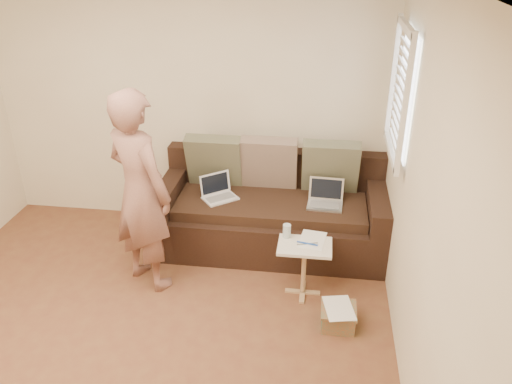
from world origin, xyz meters
The scene contains 16 objects.
floor centered at (0.00, 0.00, 0.00)m, with size 4.50×4.50×0.00m, color brown.
wall_back centered at (0.00, 2.25, 1.30)m, with size 4.00×4.00×0.00m, color beige.
wall_right centered at (2.00, 0.00, 1.30)m, with size 4.50×4.50×0.00m, color beige.
window_blinds centered at (1.95, 1.50, 1.70)m, with size 0.12×0.88×1.08m, color white, non-canonical shape.
sofa centered at (0.90, 1.77, 0.42)m, with size 2.20×0.95×0.85m, color black, non-canonical shape.
pillow_left centered at (0.30, 2.01, 0.79)m, with size 0.55×0.14×0.55m, color #4E523D, non-canonical shape.
pillow_mid centered at (0.85, 2.02, 0.79)m, with size 0.55×0.14×0.55m, color #7A5F57, non-canonical shape.
pillow_right centered at (1.45, 2.01, 0.79)m, with size 0.55×0.14×0.55m, color #4E523D, non-canonical shape.
laptop_silver centered at (1.42, 1.70, 0.52)m, with size 0.33×0.24×0.22m, color #B7BABC, non-canonical shape.
laptop_white centered at (0.41, 1.71, 0.52)m, with size 0.31×0.23×0.23m, color white, non-canonical shape.
person centered at (-0.13, 1.05, 0.90)m, with size 0.65×0.44×1.79m, color brown.
side_table centered at (1.26, 1.04, 0.25)m, with size 0.45×0.32×0.50m, color silver, non-canonical shape.
drinking_glass centered at (1.10, 1.14, 0.56)m, with size 0.07×0.07×0.12m, color silver, non-canonical shape.
scissors centered at (1.28, 1.05, 0.51)m, with size 0.18×0.10×0.02m, color silver, non-canonical shape.
paper_on_table centered at (1.32, 1.12, 0.50)m, with size 0.21×0.30×0.00m, color white, non-canonical shape.
striped_box centered at (1.56, 0.65, 0.09)m, with size 0.28×0.28×0.18m, color #CD441E, non-canonical shape.
Camera 1 is at (1.34, -2.63, 2.85)m, focal length 36.19 mm.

